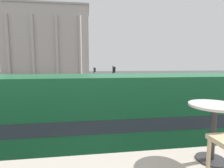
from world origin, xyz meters
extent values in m
cylinder|color=black|center=(4.59, 5.42, 0.51)|extent=(1.02, 0.22, 1.02)
cylinder|color=black|center=(-3.94, 5.42, 0.51)|extent=(1.02, 0.22, 1.02)
cube|color=#196638|center=(0.32, 4.20, 1.32)|extent=(11.33, 2.43, 1.62)
cube|color=#2D3842|center=(0.32, 4.20, 2.36)|extent=(11.10, 2.46, 0.45)
cube|color=#196638|center=(0.32, 4.20, 3.24)|extent=(11.33, 2.43, 1.32)
cylinder|color=#2D2D30|center=(1.37, -0.35, 3.12)|extent=(0.36, 0.36, 0.02)
cylinder|color=#2D2D30|center=(1.37, -0.35, 3.47)|extent=(0.07, 0.07, 0.68)
cylinder|color=silver|center=(1.37, -0.35, 3.82)|extent=(0.60, 0.60, 0.03)
cylinder|color=#D1B789|center=(1.09, -0.66, 3.33)|extent=(0.04, 0.04, 0.44)
cube|color=#BCB2A8|center=(-12.46, 58.47, 10.81)|extent=(25.39, 12.57, 21.63)
cube|color=#ADA399|center=(-12.46, 58.47, 21.88)|extent=(25.99, 13.17, 0.50)
cylinder|color=#BCB2A8|center=(-22.61, 51.74, 9.19)|extent=(0.90, 0.90, 18.38)
cylinder|color=#BCB2A8|center=(-15.84, 51.74, 9.19)|extent=(0.90, 0.90, 18.38)
cylinder|color=#BCB2A8|center=(-9.07, 51.74, 9.19)|extent=(0.90, 0.90, 18.38)
cylinder|color=#BCB2A8|center=(-2.30, 51.74, 9.19)|extent=(0.90, 0.90, 18.38)
cylinder|color=black|center=(5.74, 11.27, 1.71)|extent=(0.12, 0.12, 3.42)
cube|color=black|center=(5.92, 11.27, 2.97)|extent=(0.20, 0.24, 0.70)
sphere|color=green|center=(6.03, 11.27, 3.12)|extent=(0.14, 0.14, 0.14)
cylinder|color=black|center=(2.83, 18.51, 2.03)|extent=(0.12, 0.12, 4.06)
cube|color=black|center=(3.01, 18.51, 3.61)|extent=(0.20, 0.24, 0.70)
sphere|color=red|center=(3.12, 18.51, 3.76)|extent=(0.14, 0.14, 0.14)
cylinder|color=black|center=(0.83, 26.85, 1.88)|extent=(0.12, 0.12, 3.75)
cube|color=black|center=(1.01, 26.85, 3.30)|extent=(0.20, 0.24, 0.70)
sphere|color=red|center=(1.12, 26.85, 3.45)|extent=(0.14, 0.14, 0.14)
cylinder|color=black|center=(-2.80, 18.33, 0.30)|extent=(0.60, 0.18, 0.60)
cylinder|color=black|center=(-2.80, 16.58, 0.30)|extent=(0.60, 0.18, 0.60)
cylinder|color=black|center=(-5.60, 18.33, 0.30)|extent=(0.60, 0.18, 0.60)
cylinder|color=black|center=(-5.60, 16.58, 0.30)|extent=(0.60, 0.18, 0.60)
cube|color=maroon|center=(-4.20, 17.46, 0.57)|extent=(4.20, 1.75, 0.55)
cube|color=#2D3842|center=(-4.40, 17.46, 1.10)|extent=(1.89, 1.61, 0.50)
cylinder|color=black|center=(2.21, 15.44, 0.30)|extent=(0.60, 0.18, 0.60)
cylinder|color=black|center=(2.21, 13.69, 0.30)|extent=(0.60, 0.18, 0.60)
cylinder|color=black|center=(-0.59, 15.44, 0.30)|extent=(0.60, 0.18, 0.60)
cylinder|color=black|center=(-0.59, 13.69, 0.30)|extent=(0.60, 0.18, 0.60)
cube|color=black|center=(0.81, 14.56, 0.57)|extent=(4.20, 1.75, 0.55)
cube|color=#2D3842|center=(0.61, 14.56, 1.10)|extent=(1.89, 1.61, 0.50)
cylinder|color=#282B33|center=(6.09, 18.53, 0.41)|extent=(0.14, 0.14, 0.81)
cylinder|color=#282B33|center=(6.27, 18.53, 0.41)|extent=(0.14, 0.14, 0.81)
cylinder|color=silver|center=(6.18, 18.53, 1.13)|extent=(0.32, 0.32, 0.64)
sphere|color=tan|center=(6.18, 18.53, 1.56)|extent=(0.22, 0.22, 0.22)
cylinder|color=#282B33|center=(-1.32, 33.56, 0.44)|extent=(0.14, 0.14, 0.87)
cylinder|color=#282B33|center=(-1.14, 33.56, 0.44)|extent=(0.14, 0.14, 0.87)
cylinder|color=slate|center=(-1.23, 33.56, 1.22)|extent=(0.32, 0.32, 0.69)
sphere|color=tan|center=(-1.23, 33.56, 1.68)|extent=(0.24, 0.24, 0.24)
cylinder|color=#282B33|center=(10.65, 21.11, 0.41)|extent=(0.14, 0.14, 0.81)
cylinder|color=#282B33|center=(10.83, 21.11, 0.41)|extent=(0.14, 0.14, 0.81)
cylinder|color=#606638|center=(10.74, 21.11, 1.14)|extent=(0.32, 0.32, 0.65)
sphere|color=tan|center=(10.74, 21.11, 1.57)|extent=(0.22, 0.22, 0.22)
cylinder|color=#282B33|center=(4.36, 17.45, 0.41)|extent=(0.14, 0.14, 0.82)
cylinder|color=#282B33|center=(4.54, 17.45, 0.41)|extent=(0.14, 0.14, 0.82)
cylinder|color=#B22323|center=(4.45, 17.45, 1.14)|extent=(0.32, 0.32, 0.65)
sphere|color=tan|center=(4.45, 17.45, 1.57)|extent=(0.22, 0.22, 0.22)
camera|label=1|loc=(-0.17, -2.25, 4.33)|focal=28.00mm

